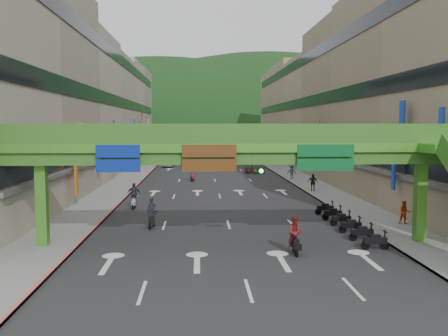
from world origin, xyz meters
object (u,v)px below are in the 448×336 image
Objects in this scene: scooter_rider_mid at (295,235)px; car_yellow at (222,166)px; pedestrian_red at (405,215)px; scooter_rider_near at (152,214)px; overpass_near at (252,157)px; car_silver at (169,163)px.

car_yellow is at bearing 91.69° from scooter_rider_mid.
pedestrian_red is (9.07, 7.15, -0.29)m from scooter_rider_mid.
car_yellow is at bearing 80.84° from scooter_rider_near.
car_silver is at bearing 98.16° from overpass_near.
car_yellow is at bearing 89.17° from overpass_near.
car_silver is at bearing 122.53° from pedestrian_red.
overpass_near is at bearing 144.06° from scooter_rider_mid.
scooter_rider_mid reaches higher than pedestrian_red.
scooter_rider_mid is at bearing -35.94° from overpass_near.
scooter_rider_near is 43.54m from car_yellow.
car_silver is at bearing 147.52° from car_yellow.
pedestrian_red reaches higher than car_yellow.
car_yellow is (6.93, 42.99, -0.29)m from scooter_rider_near.
overpass_near reaches higher than scooter_rider_near.
pedestrian_red is at bearing 26.25° from overpass_near.
scooter_rider_mid reaches higher than car_silver.
car_yellow is at bearing -27.06° from car_silver.
car_yellow is (-1.49, 50.40, -0.40)m from scooter_rider_mid.
scooter_rider_near reaches higher than car_silver.
car_yellow is (8.56, -5.94, -0.03)m from car_silver.
car_yellow is 2.52× the size of pedestrian_red.
scooter_rider_near is 17.49m from pedestrian_red.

